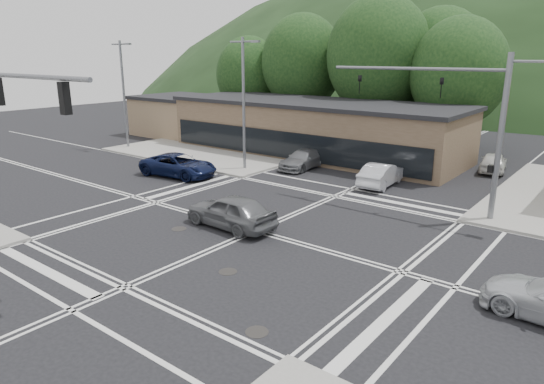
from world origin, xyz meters
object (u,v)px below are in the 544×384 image
Objects in this scene: car_queue_b at (493,162)px; car_northbound at (303,159)px; car_queue_a at (381,174)px; car_blue_west at (179,165)px; car_grey_center at (231,211)px.

car_northbound is (-11.00, -7.27, -0.02)m from car_queue_b.
car_queue_a is 0.95× the size of car_northbound.
car_northbound is at bearing 23.47° from car_queue_b.
car_queue_b is 13.18m from car_northbound.
car_blue_west reaches higher than car_queue_a.
car_queue_a reaches higher than car_queue_b.
car_grey_center is 1.08× the size of car_queue_a.
car_blue_west is 8.81m from car_northbound.
car_blue_west is at bearing -116.64° from car_grey_center.
car_northbound is at bearing -45.28° from car_blue_west.
car_grey_center is at bearing 74.43° from car_queue_a.
car_queue_a is (11.82, 6.08, -0.03)m from car_blue_west.
car_blue_west is at bearing -128.60° from car_northbound.
car_grey_center is 1.17× the size of car_queue_b.
car_queue_a is (2.23, 11.31, -0.08)m from car_grey_center.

